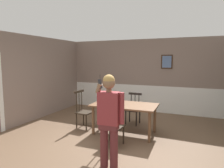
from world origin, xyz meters
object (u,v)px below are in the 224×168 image
object	(u,v)px
chair_by_doorway	(83,111)
chair_near_window	(133,109)
dining_table	(124,108)
person_figure	(109,116)
chair_at_table_head	(112,125)

from	to	relation	value
chair_by_doorway	chair_near_window	bearing A→B (deg)	130.66
dining_table	person_figure	bearing A→B (deg)	-79.03
chair_near_window	chair_at_table_head	xyz separation A→B (m)	(0.04, -1.69, 0.02)
chair_near_window	chair_at_table_head	distance (m)	1.69
chair_at_table_head	chair_by_doorway	bearing A→B (deg)	150.82
dining_table	chair_near_window	size ratio (longest dim) A/B	1.83
dining_table	chair_by_doorway	world-z (taller)	chair_by_doorway
chair_near_window	chair_at_table_head	size ratio (longest dim) A/B	0.91
chair_near_window	chair_by_doorway	distance (m)	1.48
dining_table	chair_by_doorway	xyz separation A→B (m)	(-1.21, -0.03, -0.19)
chair_near_window	person_figure	bearing A→B (deg)	99.88
dining_table	person_figure	world-z (taller)	person_figure
person_figure	chair_near_window	bearing A→B (deg)	-87.38
person_figure	chair_by_doorway	bearing A→B (deg)	-52.51
dining_table	chair_at_table_head	bearing A→B (deg)	-88.70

